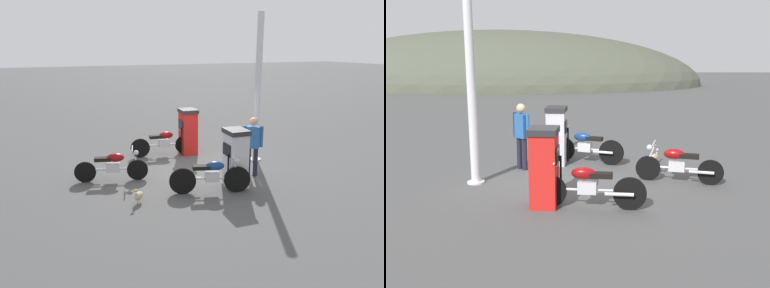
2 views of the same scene
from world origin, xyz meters
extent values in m
plane|color=#4C4C4C|center=(0.00, 0.00, 0.00)|extent=(120.00, 120.00, 0.00)
cube|color=red|center=(-0.44, -1.65, 0.72)|extent=(0.53, 0.64, 1.44)
cube|color=black|center=(-0.17, -1.67, 1.04)|extent=(0.05, 0.43, 0.32)
cube|color=#262628|center=(-0.44, -1.65, 1.50)|extent=(0.59, 0.71, 0.12)
cylinder|color=black|center=(-0.13, -1.49, 0.51)|extent=(0.05, 0.05, 0.94)
cube|color=silver|center=(-0.44, 1.65, 0.72)|extent=(0.52, 0.64, 1.44)
cube|color=black|center=(-0.18, 1.64, 1.04)|extent=(0.05, 0.43, 0.32)
cube|color=#262628|center=(-0.44, 1.65, 1.50)|extent=(0.57, 0.71, 0.12)
cylinder|color=black|center=(-0.14, 1.82, 0.50)|extent=(0.05, 0.05, 0.94)
cylinder|color=black|center=(-0.32, -1.71, 0.32)|extent=(0.65, 0.12, 0.64)
cylinder|color=black|center=(1.22, -1.84, 0.32)|extent=(0.65, 0.12, 0.64)
cube|color=silver|center=(0.40, -1.77, 0.42)|extent=(0.38, 0.23, 0.24)
cylinder|color=silver|center=(0.45, -1.78, 0.37)|extent=(1.15, 0.15, 0.05)
ellipsoid|color=maroon|center=(0.33, -1.77, 0.70)|extent=(0.50, 0.26, 0.24)
cube|color=black|center=(0.67, -1.79, 0.67)|extent=(0.46, 0.24, 0.10)
cylinder|color=silver|center=(-0.28, -1.71, 0.62)|extent=(0.26, 0.06, 0.57)
cylinder|color=silver|center=(-0.20, -1.72, 0.94)|extent=(0.08, 0.56, 0.04)
sphere|color=silver|center=(-0.30, -1.71, 0.82)|extent=(0.15, 0.15, 0.14)
cylinder|color=silver|center=(1.01, -1.94, 0.34)|extent=(0.55, 0.12, 0.07)
cylinder|color=black|center=(-0.29, 2.03, 0.34)|extent=(0.67, 0.28, 0.68)
cylinder|color=black|center=(1.03, 1.61, 0.34)|extent=(0.67, 0.28, 0.68)
cube|color=silver|center=(0.32, 1.83, 0.44)|extent=(0.40, 0.30, 0.24)
cylinder|color=silver|center=(0.37, 1.82, 0.39)|extent=(1.01, 0.36, 0.05)
ellipsoid|color=navy|center=(0.26, 1.85, 0.72)|extent=(0.52, 0.36, 0.24)
cube|color=black|center=(0.58, 1.75, 0.69)|extent=(0.48, 0.32, 0.10)
cylinder|color=silver|center=(-0.25, 2.01, 0.64)|extent=(0.26, 0.12, 0.57)
cylinder|color=silver|center=(-0.18, 1.99, 0.96)|extent=(0.20, 0.54, 0.04)
sphere|color=silver|center=(-0.27, 2.02, 0.84)|extent=(0.18, 0.18, 0.14)
cylinder|color=silver|center=(0.81, 1.55, 0.36)|extent=(0.55, 0.23, 0.07)
cylinder|color=black|center=(1.83, 0.18, 0.29)|extent=(0.58, 0.20, 0.58)
cylinder|color=black|center=(3.20, -0.17, 0.29)|extent=(0.58, 0.20, 0.58)
cube|color=silver|center=(2.47, 0.02, 0.39)|extent=(0.40, 0.28, 0.24)
cylinder|color=silver|center=(2.52, 0.01, 0.34)|extent=(1.04, 0.31, 0.05)
ellipsoid|color=maroon|center=(2.40, 0.04, 0.67)|extent=(0.52, 0.33, 0.24)
cube|color=black|center=(2.73, -0.05, 0.64)|extent=(0.48, 0.30, 0.10)
cylinder|color=silver|center=(1.87, 0.17, 0.59)|extent=(0.26, 0.10, 0.57)
cylinder|color=silver|center=(1.95, 0.15, 0.91)|extent=(0.17, 0.55, 0.04)
sphere|color=silver|center=(1.85, 0.18, 0.79)|extent=(0.17, 0.17, 0.14)
cylinder|color=silver|center=(2.98, -0.24, 0.31)|extent=(0.55, 0.20, 0.07)
cylinder|color=#1E1E2D|center=(-1.22, 1.04, 0.42)|extent=(0.18, 0.18, 0.83)
cylinder|color=#1E1E2D|center=(-1.37, 1.17, 0.42)|extent=(0.18, 0.18, 0.83)
cube|color=#265999|center=(-1.29, 1.11, 1.14)|extent=(0.40, 0.38, 0.62)
cylinder|color=#265999|center=(-1.11, 0.95, 1.17)|extent=(0.13, 0.13, 0.59)
cylinder|color=#265999|center=(-1.48, 1.26, 1.17)|extent=(0.13, 0.13, 0.59)
sphere|color=tan|center=(-1.29, 1.11, 1.59)|extent=(0.32, 0.32, 0.23)
ellipsoid|color=tan|center=(2.21, 1.73, 0.19)|extent=(0.35, 0.36, 0.19)
cylinder|color=tan|center=(2.29, 1.82, 0.24)|extent=(0.07, 0.07, 0.13)
sphere|color=tan|center=(2.30, 1.84, 0.37)|extent=(0.12, 0.12, 0.08)
cone|color=orange|center=(2.34, 1.88, 0.37)|extent=(0.07, 0.07, 0.04)
cone|color=tan|center=(2.11, 1.62, 0.21)|extent=(0.09, 0.09, 0.07)
cylinder|color=orange|center=(2.18, 1.75, 0.05)|extent=(0.02, 0.02, 0.09)
cylinder|color=orange|center=(2.23, 1.71, 0.05)|extent=(0.02, 0.02, 0.09)
cylinder|color=silver|center=(-2.19, -0.15, 2.31)|extent=(0.20, 0.20, 4.62)
cylinder|color=silver|center=(-2.19, -0.15, 0.02)|extent=(0.40, 0.40, 0.04)
camera|label=1|loc=(4.13, 9.64, 3.64)|focal=34.13mm
camera|label=2|loc=(0.42, -9.84, 2.95)|focal=40.91mm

